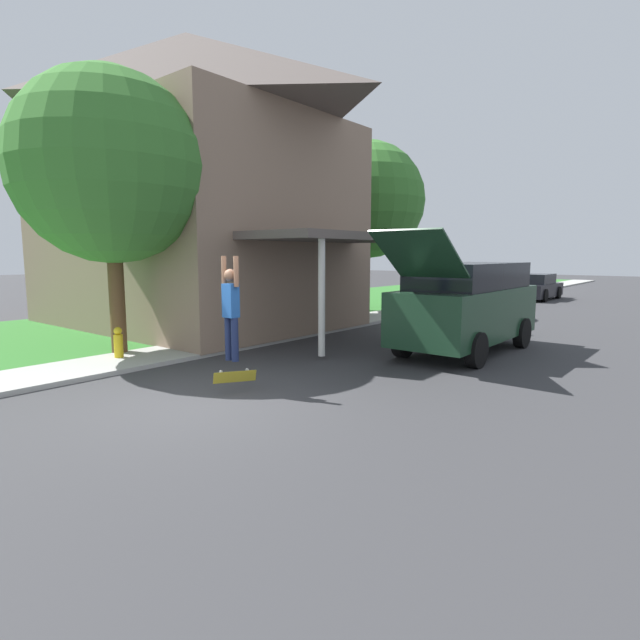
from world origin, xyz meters
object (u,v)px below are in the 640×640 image
object	(u,v)px
lawn_tree_far	(367,201)
suv_parked	(467,304)
skateboarder	(231,308)
fire_hydrant	(118,343)
lawn_tree_near	(110,168)
car_down_street	(536,287)
skateboard	(235,377)

from	to	relation	value
lawn_tree_far	suv_parked	xyz separation A→B (m)	(6.78, -5.55, -3.41)
skateboarder	fire_hydrant	distance (m)	4.01
lawn_tree_near	fire_hydrant	bearing A→B (deg)	-30.09
skateboarder	lawn_tree_near	bearing A→B (deg)	175.86
lawn_tree_far	car_down_street	size ratio (longest dim) A/B	1.58
lawn_tree_far	suv_parked	distance (m)	9.40
suv_parked	fire_hydrant	xyz separation A→B (m)	(-5.65, -6.07, -0.77)
suv_parked	fire_hydrant	distance (m)	8.32
suv_parked	skateboarder	xyz separation A→B (m)	(-1.78, -6.04, 0.29)
skateboarder	car_down_street	bearing A→B (deg)	93.40
lawn_tree_near	skateboarder	distance (m)	5.34
lawn_tree_near	suv_parked	distance (m)	9.05
car_down_street	skateboard	xyz separation A→B (m)	(1.45, -22.60, -0.37)
lawn_tree_far	skateboard	world-z (taller)	lawn_tree_far
lawn_tree_far	suv_parked	bearing A→B (deg)	-39.30
lawn_tree_near	skateboard	xyz separation A→B (m)	(4.58, -0.36, -4.11)
skateboarder	fire_hydrant	world-z (taller)	skateboarder
lawn_tree_near	skateboarder	world-z (taller)	lawn_tree_near
skateboard	fire_hydrant	world-z (taller)	fire_hydrant
skateboarder	skateboard	xyz separation A→B (m)	(0.11, -0.04, -1.22)
lawn_tree_near	skateboard	bearing A→B (deg)	-4.51
skateboarder	suv_parked	bearing A→B (deg)	73.59
car_down_street	lawn_tree_far	bearing A→B (deg)	-108.43
skateboard	fire_hydrant	size ratio (longest dim) A/B	1.07
car_down_street	skateboarder	distance (m)	22.62
lawn_tree_far	fire_hydrant	size ratio (longest dim) A/B	9.91
suv_parked	skateboarder	size ratio (longest dim) A/B	3.05
lawn_tree_near	fire_hydrant	size ratio (longest dim) A/B	9.36
car_down_street	fire_hydrant	world-z (taller)	car_down_street
lawn_tree_far	lawn_tree_near	bearing A→B (deg)	-87.34
car_down_street	fire_hydrant	size ratio (longest dim) A/B	6.26
fire_hydrant	lawn_tree_near	bearing A→B (deg)	149.91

